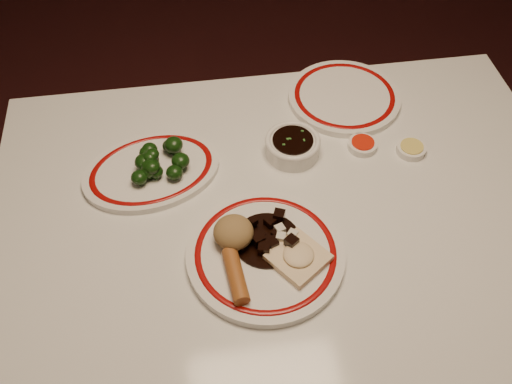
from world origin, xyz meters
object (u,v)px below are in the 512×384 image
object	(u,v)px
fried_wonton	(298,257)
broccoli_pile	(154,162)
dining_table	(289,244)
main_plate	(265,254)
stirfry_heap	(269,238)
spring_roll	(236,275)
broccoli_plate	(152,171)
rice_mound	(234,232)
soy_bowl	(292,147)

from	to	relation	value
fried_wonton	broccoli_pile	world-z (taller)	broccoli_pile
dining_table	main_plate	distance (m)	0.15
stirfry_heap	main_plate	bearing A→B (deg)	-113.36
fried_wonton	spring_roll	bearing A→B (deg)	-167.97
broccoli_plate	broccoli_pile	distance (m)	0.03
main_plate	fried_wonton	size ratio (longest dim) A/B	3.06
rice_mound	soy_bowl	bearing A→B (deg)	55.47
fried_wonton	stirfry_heap	world-z (taller)	stirfry_heap
fried_wonton	stirfry_heap	xyz separation A→B (m)	(-0.05, 0.05, -0.00)
broccoli_pile	broccoli_plate	bearing A→B (deg)	153.31
dining_table	main_plate	world-z (taller)	main_plate
rice_mound	spring_roll	size ratio (longest dim) A/B	0.70
main_plate	rice_mound	size ratio (longest dim) A/B	5.21
spring_roll	fried_wonton	world-z (taller)	spring_roll
main_plate	broccoli_plate	distance (m)	0.32
rice_mound	fried_wonton	xyz separation A→B (m)	(0.11, -0.06, -0.02)
soy_bowl	spring_roll	bearing A→B (deg)	-117.57
soy_bowl	main_plate	bearing A→B (deg)	-111.15
main_plate	stirfry_heap	bearing A→B (deg)	66.64
main_plate	spring_roll	xyz separation A→B (m)	(-0.06, -0.05, 0.02)
dining_table	soy_bowl	xyz separation A→B (m)	(0.03, 0.17, 0.11)
rice_mound	stirfry_heap	bearing A→B (deg)	-8.94
fried_wonton	broccoli_plate	size ratio (longest dim) A/B	0.38
rice_mound	soy_bowl	size ratio (longest dim) A/B	0.64
spring_roll	rice_mound	bearing A→B (deg)	80.18
dining_table	spring_roll	size ratio (longest dim) A/B	11.12
fried_wonton	broccoli_plate	xyz separation A→B (m)	(-0.26, 0.27, -0.02)
stirfry_heap	broccoli_pile	size ratio (longest dim) A/B	1.05
dining_table	fried_wonton	distance (m)	0.16
spring_roll	fried_wonton	distance (m)	0.12
main_plate	rice_mound	bearing A→B (deg)	148.25
main_plate	broccoli_pile	size ratio (longest dim) A/B	3.22
main_plate	soy_bowl	distance (m)	0.28
fried_wonton	stirfry_heap	bearing A→B (deg)	132.75
spring_roll	stirfry_heap	world-z (taller)	stirfry_heap
main_plate	fried_wonton	world-z (taller)	fried_wonton
dining_table	fried_wonton	world-z (taller)	fried_wonton
broccoli_plate	soy_bowl	xyz separation A→B (m)	(0.30, 0.02, 0.01)
rice_mound	broccoli_plate	xyz separation A→B (m)	(-0.15, 0.21, -0.04)
rice_mound	broccoli_pile	bearing A→B (deg)	124.12
stirfry_heap	soy_bowl	distance (m)	0.25
fried_wonton	broccoli_pile	size ratio (longest dim) A/B	1.05
spring_roll	broccoli_plate	world-z (taller)	spring_roll
main_plate	broccoli_pile	world-z (taller)	broccoli_pile
dining_table	soy_bowl	distance (m)	0.21
rice_mound	broccoli_pile	world-z (taller)	rice_mound
dining_table	broccoli_pile	xyz separation A→B (m)	(-0.26, 0.16, 0.13)
rice_mound	soy_bowl	xyz separation A→B (m)	(0.16, 0.23, -0.02)
fried_wonton	broccoli_pile	bearing A→B (deg)	133.30
stirfry_heap	broccoli_plate	distance (m)	0.31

